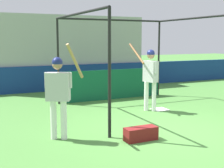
% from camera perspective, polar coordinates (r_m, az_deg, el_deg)
% --- Properties ---
extents(ground_plane, '(60.00, 60.00, 0.00)m').
position_cam_1_polar(ground_plane, '(7.43, 10.23, -8.32)').
color(ground_plane, '#477F38').
extents(outfield_wall, '(24.00, 0.12, 1.04)m').
position_cam_1_polar(outfield_wall, '(13.20, -6.73, 1.26)').
color(outfield_wall, navy).
rests_on(outfield_wall, ground).
extents(bleacher_section, '(6.50, 4.00, 3.12)m').
position_cam_1_polar(bleacher_section, '(15.08, -9.33, 6.01)').
color(bleacher_section, '#9E9E99').
rests_on(bleacher_section, ground).
extents(batting_cage, '(3.92, 3.98, 2.78)m').
position_cam_1_polar(batting_cage, '(10.19, 1.90, 3.15)').
color(batting_cage, black).
rests_on(batting_cage, ground).
extents(home_plate, '(0.44, 0.44, 0.02)m').
position_cam_1_polar(home_plate, '(9.51, 8.73, -4.60)').
color(home_plate, white).
rests_on(home_plate, ground).
extents(player_batter, '(0.57, 0.86, 1.98)m').
position_cam_1_polar(player_batter, '(9.14, 6.97, 1.85)').
color(player_batter, white).
rests_on(player_batter, ground).
extents(player_waiting, '(0.82, 0.59, 2.02)m').
position_cam_1_polar(player_waiting, '(6.55, -9.76, -1.10)').
color(player_waiting, white).
rests_on(player_waiting, ground).
extents(equipment_bag, '(0.70, 0.28, 0.28)m').
position_cam_1_polar(equipment_bag, '(6.61, 5.29, -9.04)').
color(equipment_bag, maroon).
rests_on(equipment_bag, ground).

